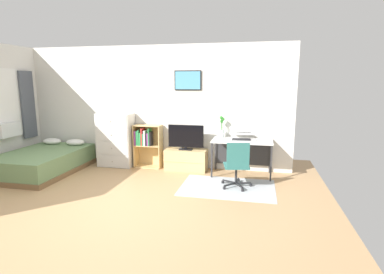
{
  "coord_description": "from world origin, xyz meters",
  "views": [
    {
      "loc": [
        2.3,
        -4.04,
        1.9
      ],
      "look_at": [
        1.08,
        1.5,
        0.86
      ],
      "focal_mm": 28.2,
      "sensor_mm": 36.0,
      "label": 1
    }
  ],
  "objects_px": {
    "laptop": "(242,136)",
    "computer_mouse": "(255,140)",
    "dresser": "(116,140)",
    "office_chair": "(237,164)",
    "bookshelf": "(146,142)",
    "bed": "(43,161)",
    "bamboo_vase": "(222,127)",
    "wine_glass": "(223,134)",
    "tv_stand": "(186,160)",
    "desk": "(242,145)",
    "television": "(186,138)"
  },
  "relations": [
    {
      "from": "bed",
      "to": "wine_glass",
      "type": "xyz_separation_m",
      "value": [
        3.76,
        0.6,
        0.64
      ]
    },
    {
      "from": "bed",
      "to": "bookshelf",
      "type": "height_order",
      "value": "bookshelf"
    },
    {
      "from": "bed",
      "to": "bookshelf",
      "type": "distance_m",
      "value": 2.21
    },
    {
      "from": "wine_glass",
      "to": "office_chair",
      "type": "bearing_deg",
      "value": -63.96
    },
    {
      "from": "laptop",
      "to": "tv_stand",
      "type": "bearing_deg",
      "value": 174.83
    },
    {
      "from": "tv_stand",
      "to": "desk",
      "type": "height_order",
      "value": "desk"
    },
    {
      "from": "bed",
      "to": "wine_glass",
      "type": "relative_size",
      "value": 11.34
    },
    {
      "from": "office_chair",
      "to": "wine_glass",
      "type": "relative_size",
      "value": 4.78
    },
    {
      "from": "computer_mouse",
      "to": "bamboo_vase",
      "type": "bearing_deg",
      "value": 158.97
    },
    {
      "from": "dresser",
      "to": "tv_stand",
      "type": "xyz_separation_m",
      "value": [
        1.64,
        0.02,
        -0.38
      ]
    },
    {
      "from": "dresser",
      "to": "desk",
      "type": "distance_m",
      "value": 2.84
    },
    {
      "from": "television",
      "to": "computer_mouse",
      "type": "distance_m",
      "value": 1.47
    },
    {
      "from": "dresser",
      "to": "computer_mouse",
      "type": "bearing_deg",
      "value": -2.8
    },
    {
      "from": "tv_stand",
      "to": "laptop",
      "type": "height_order",
      "value": "laptop"
    },
    {
      "from": "dresser",
      "to": "wine_glass",
      "type": "bearing_deg",
      "value": -4.63
    },
    {
      "from": "bed",
      "to": "laptop",
      "type": "xyz_separation_m",
      "value": [
        4.13,
        0.76,
        0.57
      ]
    },
    {
      "from": "dresser",
      "to": "bed",
      "type": "bearing_deg",
      "value": -148.68
    },
    {
      "from": "office_chair",
      "to": "laptop",
      "type": "bearing_deg",
      "value": 77.38
    },
    {
      "from": "wine_glass",
      "to": "desk",
      "type": "bearing_deg",
      "value": 23.74
    },
    {
      "from": "dresser",
      "to": "wine_glass",
      "type": "distance_m",
      "value": 2.47
    },
    {
      "from": "tv_stand",
      "to": "desk",
      "type": "bearing_deg",
      "value": -1.93
    },
    {
      "from": "dresser",
      "to": "bamboo_vase",
      "type": "height_order",
      "value": "dresser"
    },
    {
      "from": "computer_mouse",
      "to": "bamboo_vase",
      "type": "xyz_separation_m",
      "value": [
        -0.7,
        0.27,
        0.2
      ]
    },
    {
      "from": "television",
      "to": "desk",
      "type": "relative_size",
      "value": 0.64
    },
    {
      "from": "bookshelf",
      "to": "tv_stand",
      "type": "bearing_deg",
      "value": -2.97
    },
    {
      "from": "bed",
      "to": "bamboo_vase",
      "type": "distance_m",
      "value": 3.88
    },
    {
      "from": "television",
      "to": "laptop",
      "type": "relative_size",
      "value": 1.73
    },
    {
      "from": "desk",
      "to": "bamboo_vase",
      "type": "height_order",
      "value": "bamboo_vase"
    },
    {
      "from": "bed",
      "to": "television",
      "type": "relative_size",
      "value": 2.63
    },
    {
      "from": "tv_stand",
      "to": "wine_glass",
      "type": "relative_size",
      "value": 5.04
    },
    {
      "from": "desk",
      "to": "tv_stand",
      "type": "bearing_deg",
      "value": 178.07
    },
    {
      "from": "bookshelf",
      "to": "bamboo_vase",
      "type": "relative_size",
      "value": 2.1
    },
    {
      "from": "television",
      "to": "desk",
      "type": "xyz_separation_m",
      "value": [
        1.21,
        -0.02,
        -0.11
      ]
    },
    {
      "from": "office_chair",
      "to": "laptop",
      "type": "xyz_separation_m",
      "value": [
        0.02,
        0.88,
        0.35
      ]
    },
    {
      "from": "bookshelf",
      "to": "tv_stand",
      "type": "height_order",
      "value": "bookshelf"
    },
    {
      "from": "bamboo_vase",
      "to": "computer_mouse",
      "type": "bearing_deg",
      "value": -21.03
    },
    {
      "from": "bed",
      "to": "bamboo_vase",
      "type": "bearing_deg",
      "value": 13.17
    },
    {
      "from": "dresser",
      "to": "laptop",
      "type": "relative_size",
      "value": 2.71
    },
    {
      "from": "desk",
      "to": "wine_glass",
      "type": "xyz_separation_m",
      "value": [
        -0.39,
        -0.17,
        0.26
      ]
    },
    {
      "from": "office_chair",
      "to": "computer_mouse",
      "type": "relative_size",
      "value": 8.27
    },
    {
      "from": "laptop",
      "to": "computer_mouse",
      "type": "height_order",
      "value": "laptop"
    },
    {
      "from": "bed",
      "to": "dresser",
      "type": "bearing_deg",
      "value": 30.63
    },
    {
      "from": "computer_mouse",
      "to": "bamboo_vase",
      "type": "distance_m",
      "value": 0.78
    },
    {
      "from": "bookshelf",
      "to": "computer_mouse",
      "type": "xyz_separation_m",
      "value": [
        2.39,
        -0.21,
        0.19
      ]
    },
    {
      "from": "laptop",
      "to": "bamboo_vase",
      "type": "relative_size",
      "value": 0.98
    },
    {
      "from": "dresser",
      "to": "tv_stand",
      "type": "bearing_deg",
      "value": 0.53
    },
    {
      "from": "dresser",
      "to": "office_chair",
      "type": "xyz_separation_m",
      "value": [
        2.8,
        -0.92,
        -0.15
      ]
    },
    {
      "from": "laptop",
      "to": "bamboo_vase",
      "type": "bearing_deg",
      "value": 157.44
    },
    {
      "from": "tv_stand",
      "to": "computer_mouse",
      "type": "xyz_separation_m",
      "value": [
        1.46,
        -0.17,
        0.53
      ]
    },
    {
      "from": "desk",
      "to": "computer_mouse",
      "type": "height_order",
      "value": "computer_mouse"
    }
  ]
}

